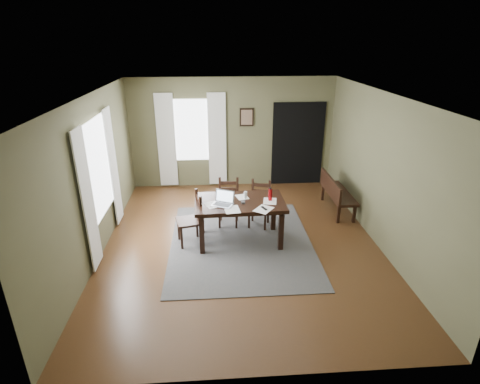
{
  "coord_description": "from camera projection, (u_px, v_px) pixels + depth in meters",
  "views": [
    {
      "loc": [
        -0.45,
        -6.08,
        3.57
      ],
      "look_at": [
        0.0,
        0.3,
        0.9
      ],
      "focal_mm": 28.0,
      "sensor_mm": 36.0,
      "label": 1
    }
  ],
  "objects": [
    {
      "name": "rug",
      "position": [
        241.0,
        242.0,
        7.0
      ],
      "size": [
        2.6,
        3.2,
        0.01
      ],
      "color": "#434343",
      "rests_on": "ground"
    },
    {
      "name": "window_back",
      "position": [
        191.0,
        130.0,
        9.11
      ],
      "size": [
        1.0,
        0.01,
        1.5
      ],
      "color": "white",
      "rests_on": "ground"
    },
    {
      "name": "paper_e",
      "position": [
        232.0,
        209.0,
        6.41
      ],
      "size": [
        0.29,
        0.36,
        0.0
      ],
      "primitive_type": "cube",
      "rotation": [
        0.0,
        0.0,
        0.12
      ],
      "color": "white",
      "rests_on": "dining_table"
    },
    {
      "name": "dining_table",
      "position": [
        240.0,
        206.0,
        6.79
      ],
      "size": [
        1.64,
        1.01,
        0.81
      ],
      "rotation": [
        0.0,
        0.0,
        0.03
      ],
      "color": "black",
      "rests_on": "rug"
    },
    {
      "name": "drinking_glass",
      "position": [
        245.0,
        195.0,
        6.84
      ],
      "size": [
        0.08,
        0.08,
        0.13
      ],
      "primitive_type": "cylinder",
      "rotation": [
        0.0,
        0.0,
        -0.3
      ],
      "color": "silver",
      "rests_on": "dining_table"
    },
    {
      "name": "paper_d",
      "position": [
        270.0,
        201.0,
        6.74
      ],
      "size": [
        0.28,
        0.34,
        0.0
      ],
      "primitive_type": "cube",
      "rotation": [
        0.0,
        0.0,
        -0.18
      ],
      "color": "white",
      "rests_on": "dining_table"
    },
    {
      "name": "chair_back_left",
      "position": [
        228.0,
        203.0,
        7.54
      ],
      "size": [
        0.45,
        0.46,
        0.95
      ],
      "rotation": [
        0.0,
        0.0,
        -0.1
      ],
      "color": "black",
      "rests_on": "rug"
    },
    {
      "name": "doorway_back",
      "position": [
        298.0,
        144.0,
        9.44
      ],
      "size": [
        1.3,
        0.03,
        2.1
      ],
      "color": "black",
      "rests_on": "ground"
    },
    {
      "name": "water_bottle",
      "position": [
        270.0,
        194.0,
        6.73
      ],
      "size": [
        0.07,
        0.07,
        0.25
      ],
      "rotation": [
        0.0,
        0.0,
        0.03
      ],
      "color": "#A90D11",
      "rests_on": "dining_table"
    },
    {
      "name": "computer_mouse",
      "position": [
        243.0,
        202.0,
        6.66
      ],
      "size": [
        0.06,
        0.11,
        0.03
      ],
      "primitive_type": "cube",
      "rotation": [
        0.0,
        0.0,
        0.04
      ],
      "color": "#3F3F42",
      "rests_on": "dining_table"
    },
    {
      "name": "paper_a",
      "position": [
        212.0,
        205.0,
        6.59
      ],
      "size": [
        0.32,
        0.36,
        0.0
      ],
      "primitive_type": "cube",
      "rotation": [
        0.0,
        0.0,
        0.4
      ],
      "color": "white",
      "rests_on": "dining_table"
    },
    {
      "name": "framed_picture",
      "position": [
        247.0,
        117.0,
        9.08
      ],
      "size": [
        0.34,
        0.03,
        0.44
      ],
      "color": "black",
      "rests_on": "ground"
    },
    {
      "name": "curtain_left_far",
      "position": [
        113.0,
        167.0,
        7.32
      ],
      "size": [
        0.03,
        0.48,
        2.3
      ],
      "color": "silver",
      "rests_on": "ground"
    },
    {
      "name": "laptop",
      "position": [
        223.0,
        201.0,
        6.6
      ],
      "size": [
        0.44,
        0.4,
        0.24
      ],
      "rotation": [
        0.0,
        0.0,
        -0.43
      ],
      "color": "#B7B7BC",
      "rests_on": "dining_table"
    },
    {
      "name": "room_shell",
      "position": [
        241.0,
        149.0,
        6.31
      ],
      "size": [
        5.02,
        6.02,
        2.71
      ],
      "color": "brown",
      "rests_on": "ground"
    },
    {
      "name": "tv_remote",
      "position": [
        264.0,
        208.0,
        6.45
      ],
      "size": [
        0.1,
        0.16,
        0.02
      ],
      "primitive_type": "cube",
      "rotation": [
        0.0,
        0.0,
        0.41
      ],
      "color": "black",
      "rests_on": "dining_table"
    },
    {
      "name": "bench",
      "position": [
        336.0,
        191.0,
        8.12
      ],
      "size": [
        0.44,
        1.37,
        0.77
      ],
      "rotation": [
        0.0,
        0.0,
        1.57
      ],
      "color": "black",
      "rests_on": "ground"
    },
    {
      "name": "curtain_back_right",
      "position": [
        217.0,
        140.0,
        9.22
      ],
      "size": [
        0.44,
        0.03,
        2.3
      ],
      "color": "silver",
      "rests_on": "ground"
    },
    {
      "name": "curtain_left_near",
      "position": [
        88.0,
        201.0,
        5.81
      ],
      "size": [
        0.03,
        0.48,
        2.3
      ],
      "color": "silver",
      "rests_on": "ground"
    },
    {
      "name": "curtain_back_left",
      "position": [
        166.0,
        141.0,
        9.14
      ],
      "size": [
        0.44,
        0.03,
        2.3
      ],
      "color": "silver",
      "rests_on": "ground"
    },
    {
      "name": "chair_end",
      "position": [
        192.0,
        219.0,
        6.82
      ],
      "size": [
        0.52,
        0.52,
        0.99
      ],
      "rotation": [
        0.0,
        0.0,
        -1.34
      ],
      "color": "black",
      "rests_on": "rug"
    },
    {
      "name": "chair_back_right",
      "position": [
        260.0,
        204.0,
        7.5
      ],
      "size": [
        0.51,
        0.51,
        0.92
      ],
      "rotation": [
        0.0,
        0.0,
        -0.32
      ],
      "color": "black",
      "rests_on": "rug"
    },
    {
      "name": "paper_b",
      "position": [
        264.0,
        209.0,
        6.42
      ],
      "size": [
        0.4,
        0.42,
        0.0
      ],
      "primitive_type": "cube",
      "rotation": [
        0.0,
        0.0,
        -0.64
      ],
      "color": "white",
      "rests_on": "dining_table"
    },
    {
      "name": "paper_c",
      "position": [
        242.0,
        197.0,
        6.91
      ],
      "size": [
        0.26,
        0.31,
        0.0
      ],
      "primitive_type": "cube",
      "rotation": [
        0.0,
        0.0,
        0.26
      ],
      "color": "white",
      "rests_on": "dining_table"
    },
    {
      "name": "window_left",
      "position": [
        98.0,
        169.0,
        6.47
      ],
      "size": [
        0.01,
        1.3,
        1.7
      ],
      "color": "white",
      "rests_on": "ground"
    },
    {
      "name": "ground",
      "position": [
        241.0,
        243.0,
        7.0
      ],
      "size": [
        5.0,
        6.0,
        0.01
      ],
      "color": "#492C16"
    }
  ]
}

